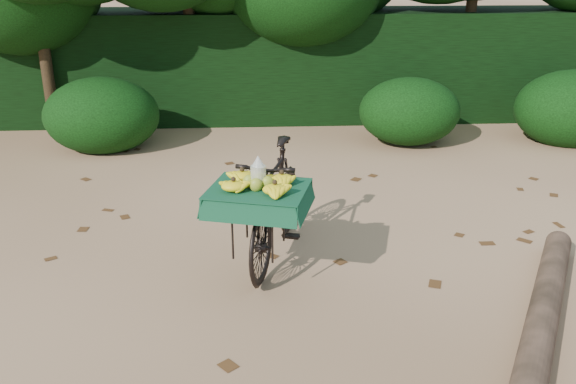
{
  "coord_description": "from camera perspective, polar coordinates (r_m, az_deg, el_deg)",
  "views": [
    {
      "loc": [
        -0.8,
        -4.44,
        2.62
      ],
      "look_at": [
        -0.53,
        0.27,
        0.81
      ],
      "focal_mm": 38.0,
      "sensor_mm": 36.0,
      "label": 1
    }
  ],
  "objects": [
    {
      "name": "ground",
      "position": [
        5.22,
        6.12,
        -9.29
      ],
      "size": [
        80.0,
        80.0,
        0.0
      ],
      "primitive_type": "plane",
      "color": "tan",
      "rests_on": "ground"
    },
    {
      "name": "vendor_bicycle",
      "position": [
        5.53,
        -1.21,
        -0.95
      ],
      "size": [
        1.1,
        1.92,
        1.09
      ],
      "rotation": [
        0.0,
        0.0,
        -0.27
      ],
      "color": "black",
      "rests_on": "ground"
    },
    {
      "name": "fallen_log",
      "position": [
        4.92,
        22.6,
        -11.45
      ],
      "size": [
        1.78,
        2.84,
        0.23
      ],
      "primitive_type": "cylinder",
      "rotation": [
        1.57,
        0.0,
        -0.53
      ],
      "color": "brown",
      "rests_on": "ground"
    },
    {
      "name": "hedge_backdrop",
      "position": [
        10.9,
        1.03,
        11.94
      ],
      "size": [
        26.0,
        1.8,
        1.8
      ],
      "primitive_type": "cube",
      "color": "black",
      "rests_on": "ground"
    },
    {
      "name": "tree_row",
      "position": [
        9.96,
        -2.49,
        17.43
      ],
      "size": [
        14.5,
        2.0,
        4.0
      ],
      "primitive_type": null,
      "color": "black",
      "rests_on": "ground"
    },
    {
      "name": "bush_clumps",
      "position": [
        9.1,
        5.11,
        7.13
      ],
      "size": [
        8.8,
        1.7,
        0.9
      ],
      "primitive_type": null,
      "color": "black",
      "rests_on": "ground"
    },
    {
      "name": "leaf_litter",
      "position": [
        5.78,
        5.11,
        -6.0
      ],
      "size": [
        7.0,
        7.3,
        0.01
      ],
      "primitive_type": null,
      "color": "#4B2B14",
      "rests_on": "ground"
    }
  ]
}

